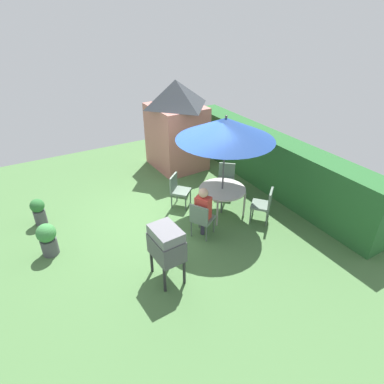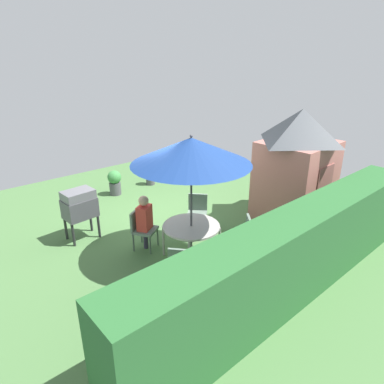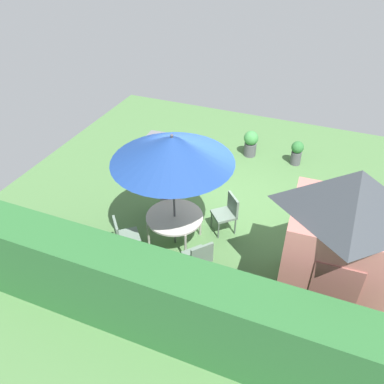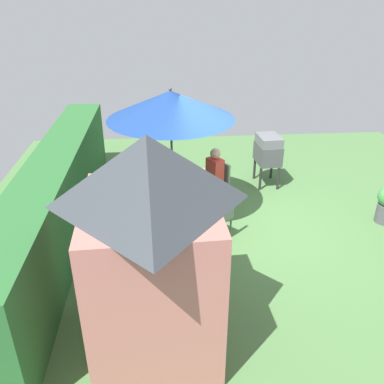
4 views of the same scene
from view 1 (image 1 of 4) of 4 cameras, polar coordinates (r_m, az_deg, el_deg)
The scene contains 13 objects.
ground_plane at distance 8.44m, azimuth -4.88°, elevation -4.45°, with size 11.00×11.00×0.00m, color #47703D.
hedge_backdrop at distance 9.81m, azimuth 13.75°, elevation 5.27°, with size 7.33×0.79×1.58m.
garden_shed at distance 10.62m, azimuth -2.77°, elevation 11.89°, with size 1.91×1.69×2.85m.
patio_table at distance 8.27m, azimuth 5.38°, elevation 0.25°, with size 1.19×1.19×0.73m.
patio_umbrella at distance 7.59m, azimuth 5.98°, elevation 11.10°, with size 2.35×2.35×2.64m.
bbq_grill at distance 6.22m, azimuth -4.56°, elevation -9.17°, with size 0.73×0.55×1.20m.
chair_near_shed at distance 7.47m, azimuth 1.65°, elevation -4.60°, with size 0.63×0.64×0.90m.
chair_far_side at distance 8.20m, azimuth 12.73°, elevation -1.96°, with size 0.65×0.65×0.90m.
chair_toward_hedge at distance 9.28m, azimuth 6.06°, elevation 2.67°, with size 0.65×0.65×0.90m.
chair_toward_house at distance 8.64m, azimuth -2.51°, elevation 0.62°, with size 0.65×0.65×0.90m.
potted_plant_by_shed at distance 7.69m, azimuth -24.23°, elevation -7.51°, with size 0.41×0.41×0.77m.
potted_plant_by_grill at distance 8.83m, azimuth -25.55°, elevation -3.01°, with size 0.34×0.34×0.70m.
person_in_red at distance 7.39m, azimuth 1.99°, elevation -2.60°, with size 0.42×0.38×1.26m.
Camera 1 is at (6.37, -2.82, 4.77)m, focal length 30.09 mm.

